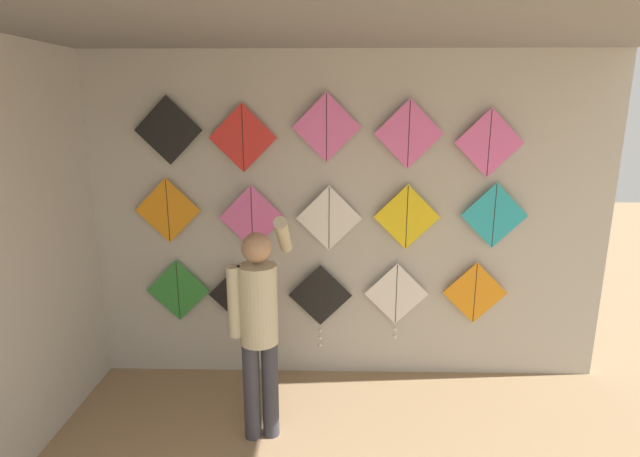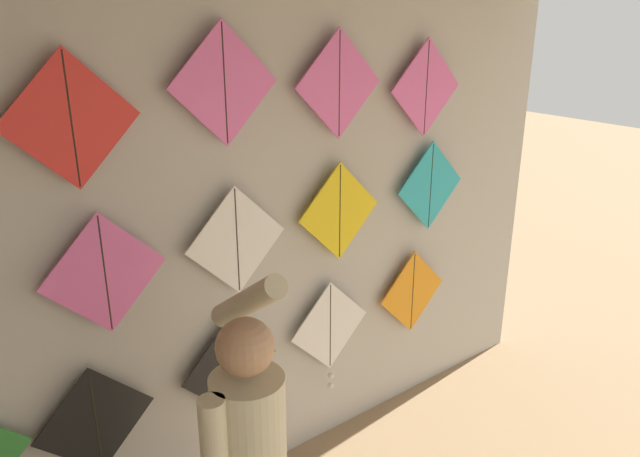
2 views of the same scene
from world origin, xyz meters
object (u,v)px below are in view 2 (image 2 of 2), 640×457
at_px(kite_3, 330,330).
at_px(kite_7, 237,241).
at_px(kite_14, 426,88).
at_px(kite_4, 412,292).
at_px(kite_13, 339,84).
at_px(kite_12, 223,84).
at_px(kite_1, 96,425).
at_px(kite_8, 340,212).
at_px(kite_9, 430,186).
at_px(kite_11, 71,120).
at_px(kite_6, 105,274).
at_px(kite_2, 231,374).

xyz_separation_m(kite_3, kite_7, (-0.58, 0.00, 0.69)).
xyz_separation_m(kite_3, kite_14, (0.69, 0.00, 1.32)).
distance_m(kite_4, kite_13, 1.48).
xyz_separation_m(kite_4, kite_13, (-0.63, 0.00, 1.35)).
bearing_deg(kite_4, kite_12, 180.00).
xyz_separation_m(kite_1, kite_8, (1.42, 0.00, 0.72)).
height_order(kite_9, kite_12, kite_12).
bearing_deg(kite_3, kite_7, 179.93).
distance_m(kite_3, kite_9, 1.06).
distance_m(kite_4, kite_11, 2.36).
height_order(kite_8, kite_14, kite_14).
xyz_separation_m(kite_4, kite_9, (0.11, 0.00, 0.68)).
distance_m(kite_1, kite_11, 1.37).
xyz_separation_m(kite_6, kite_9, (2.01, 0.00, 0.03)).
distance_m(kite_4, kite_9, 0.69).
bearing_deg(kite_11, kite_9, 0.00).
relative_size(kite_1, kite_6, 1.25).
bearing_deg(kite_2, kite_9, 0.04).
xyz_separation_m(kite_8, kite_14, (0.63, 0.00, 0.61)).
height_order(kite_4, kite_8, kite_8).
bearing_deg(kite_11, kite_1, -179.46).
height_order(kite_4, kite_7, kite_7).
xyz_separation_m(kite_3, kite_6, (-1.23, 0.00, 0.69)).
bearing_deg(kite_1, kite_13, 0.03).
xyz_separation_m(kite_11, kite_13, (1.33, 0.00, 0.03)).
distance_m(kite_1, kite_9, 2.26).
xyz_separation_m(kite_3, kite_4, (0.67, 0.00, 0.04)).
height_order(kite_7, kite_8, kite_8).
relative_size(kite_3, kite_11, 1.25).
distance_m(kite_7, kite_14, 1.42).
bearing_deg(kite_7, kite_11, 180.00).
xyz_separation_m(kite_7, kite_9, (1.37, 0.00, 0.03)).
bearing_deg(kite_2, kite_11, 179.91).
distance_m(kite_4, kite_12, 1.90).
bearing_deg(kite_4, kite_8, 180.00).
bearing_deg(kite_11, kite_12, 0.00).
bearing_deg(kite_6, kite_1, -179.69).
height_order(kite_8, kite_11, kite_11).
relative_size(kite_2, kite_13, 1.38).
relative_size(kite_11, kite_13, 1.00).
relative_size(kite_13, kite_14, 1.00).
distance_m(kite_1, kite_13, 1.99).
relative_size(kite_4, kite_9, 1.00).
relative_size(kite_4, kite_13, 1.00).
bearing_deg(kite_13, kite_14, 0.00).
bearing_deg(kite_3, kite_11, 179.97).
bearing_deg(kite_8, kite_14, 0.00).
bearing_deg(kite_8, kite_3, -179.37).
bearing_deg(kite_9, kite_1, -179.98).
relative_size(kite_1, kite_7, 1.25).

